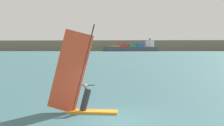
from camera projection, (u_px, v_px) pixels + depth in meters
The scene contains 4 objects.
ground_plane at pixel (112, 119), 11.76m from camera, with size 4000.00×4000.00×0.00m, color #386066.
windsurfer at pixel (81, 89), 12.85m from camera, with size 3.52×1.17×4.40m.
cargo_ship at pixel (133, 48), 660.43m from camera, with size 117.69×130.00×34.25m.
distant_headland at pixel (127, 46), 975.94m from camera, with size 1102.31×340.77×33.37m, color #756B56.
Camera 1 is at (3.66, -11.03, 3.09)m, focal length 41.97 mm.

